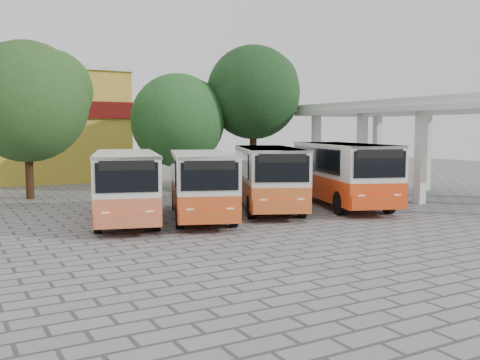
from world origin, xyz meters
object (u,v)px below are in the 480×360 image
bus_centre_left (201,180)px  bus_centre_right (268,174)px  bus_far_right (343,170)px  bus_far_left (126,181)px

bus_centre_left → bus_centre_right: 3.86m
bus_centre_right → bus_far_right: (3.85, -0.81, 0.09)m
bus_far_left → bus_centre_right: 6.86m
bus_far_left → bus_far_right: size_ratio=0.91×
bus_centre_right → bus_far_right: bearing=12.3°
bus_far_left → bus_centre_left: 3.16m
bus_far_left → bus_centre_left: (3.06, -0.77, -0.03)m
bus_far_left → bus_centre_right: bearing=15.6°
bus_far_left → bus_centre_right: size_ratio=0.95×
bus_centre_left → bus_centre_right: (3.80, 0.67, 0.09)m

